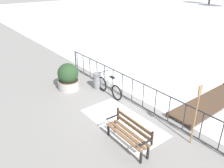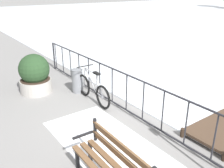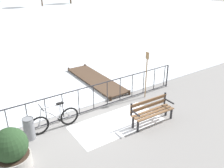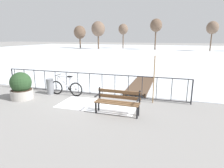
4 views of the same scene
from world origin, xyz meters
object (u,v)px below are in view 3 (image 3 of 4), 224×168
Objects in this scene: trash_bin at (29,128)px; oar_upright at (146,72)px; bicycle_near_railing at (55,120)px; park_bench at (151,109)px; planter_with_shrub at (11,150)px.

trash_bin is 4.97m from oar_upright.
bicycle_near_railing reaches higher than park_bench.
bicycle_near_railing is 3.29m from park_bench.
trash_bin is (0.76, 1.04, -0.20)m from planter_with_shrub.
bicycle_near_railing is at bearing 1.52° from trash_bin.
trash_bin is at bearing 159.17° from park_bench.
oar_upright reaches higher than park_bench.
trash_bin is (-0.86, -0.02, 0.00)m from bicycle_near_railing.
bicycle_near_railing is at bearing 33.29° from planter_with_shrub.
bicycle_near_railing is 0.86× the size of oar_upright.
bicycle_near_railing is at bearing -178.78° from oar_upright.
bicycle_near_railing is 1.95m from planter_with_shrub.
planter_with_shrub is (-1.62, -1.06, 0.20)m from bicycle_near_railing.
planter_with_shrub is at bearing -146.71° from bicycle_near_railing.
bicycle_near_railing is 1.06× the size of park_bench.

